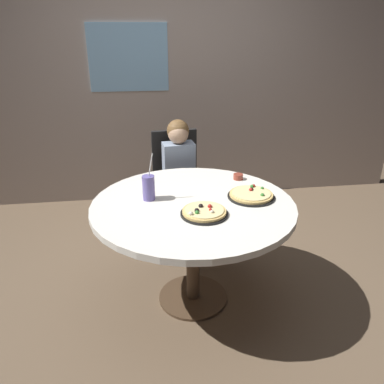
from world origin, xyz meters
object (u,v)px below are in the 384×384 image
(dining_table, at_px, (193,215))
(diner_child, at_px, (181,191))
(soda_cup, at_px, (149,188))
(pizza_veggie, at_px, (204,212))
(pizza_cheese, at_px, (251,195))
(chair_wooden, at_px, (177,179))
(sauce_bowl, at_px, (238,177))

(dining_table, xyz_separation_m, diner_child, (0.01, 0.79, -0.18))
(dining_table, bearing_deg, soda_cup, 162.59)
(dining_table, relative_size, pizza_veggie, 4.56)
(diner_child, bearing_deg, pizza_cheese, -63.86)
(chair_wooden, bearing_deg, pizza_cheese, -67.55)
(pizza_veggie, xyz_separation_m, pizza_cheese, (0.34, 0.20, -0.00))
(dining_table, bearing_deg, pizza_cheese, 3.64)
(chair_wooden, xyz_separation_m, pizza_veggie, (0.05, -1.15, 0.24))
(diner_child, relative_size, soda_cup, 3.53)
(pizza_cheese, relative_size, sauce_bowl, 4.35)
(diner_child, xyz_separation_m, sauce_bowl, (0.37, -0.45, 0.29))
(pizza_veggie, height_order, soda_cup, soda_cup)
(soda_cup, distance_m, sauce_bowl, 0.71)
(dining_table, distance_m, pizza_veggie, 0.21)
(pizza_cheese, height_order, sauce_bowl, pizza_cheese)
(chair_wooden, relative_size, sauce_bowl, 13.57)
(dining_table, distance_m, pizza_cheese, 0.40)
(soda_cup, relative_size, sauce_bowl, 4.38)
(chair_wooden, distance_m, diner_child, 0.19)
(diner_child, height_order, soda_cup, diner_child)
(pizza_veggie, relative_size, pizza_cheese, 0.92)
(pizza_cheese, bearing_deg, chair_wooden, 112.45)
(diner_child, height_order, sauce_bowl, diner_child)
(chair_wooden, xyz_separation_m, diner_child, (0.02, -0.18, -0.05))
(pizza_cheese, bearing_deg, pizza_veggie, -149.64)
(chair_wooden, relative_size, pizza_cheese, 3.12)
(diner_child, xyz_separation_m, soda_cup, (-0.28, -0.71, 0.35))
(diner_child, height_order, pizza_veggie, diner_child)
(chair_wooden, bearing_deg, soda_cup, -106.56)
(dining_table, relative_size, chair_wooden, 1.35)
(pizza_cheese, bearing_deg, diner_child, 116.14)
(pizza_veggie, height_order, sauce_bowl, pizza_veggie)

